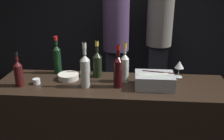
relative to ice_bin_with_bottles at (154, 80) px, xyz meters
The scene contains 14 objects.
wall_back_chalkboard 2.44m from the ice_bin_with_bottles, 98.76° to the left, with size 6.40×0.06×2.80m.
bar_counter 0.67m from the ice_bin_with_bottles, behind, with size 2.06×0.58×0.98m.
ice_bin_with_bottles is the anchor object (origin of this frame).
bowl_white 0.79m from the ice_bin_with_bottles, behind, with size 0.19×0.19×0.05m.
wine_glass 0.35m from the ice_bin_with_bottles, 45.39° to the left, with size 0.08×0.08×0.16m.
candle_votive 1.03m from the ice_bin_with_bottles, behind, with size 0.07×0.07×0.05m.
rose_wine_bottle 0.29m from the ice_bin_with_bottles, 158.03° to the left, with size 0.07×0.07×0.36m.
red_wine_bottle_burgundy 0.96m from the ice_bin_with_bottles, 163.85° to the left, with size 0.07×0.07×0.37m.
champagne_bottle 0.56m from the ice_bin_with_bottles, 158.62° to the left, with size 0.09×0.09×0.34m.
red_wine_bottle_black_foil 1.16m from the ice_bin_with_bottles, behind, with size 0.07×0.07×0.31m.
red_wine_bottle_tall 0.32m from the ice_bin_with_bottles, behind, with size 0.07×0.07×0.37m.
white_wine_bottle 0.59m from the ice_bin_with_bottles, behind, with size 0.08×0.08×0.39m.
person_in_hoodie 1.92m from the ice_bin_with_bottles, 83.43° to the left, with size 0.40×0.40×1.85m.
person_blond_tee 1.70m from the ice_bin_with_bottles, 104.96° to the left, with size 0.38×0.38×1.81m.
Camera 1 is at (0.17, -1.73, 1.86)m, focal length 40.00 mm.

